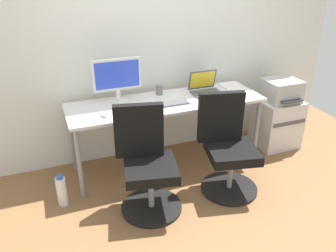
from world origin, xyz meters
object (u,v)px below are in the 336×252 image
at_px(desktop_monitor, 117,77).
at_px(coffee_mug, 211,97).
at_px(open_laptop, 205,88).
at_px(side_cabinet, 276,123).
at_px(office_chair_right, 227,149).
at_px(water_bottle_on_floor, 62,191).
at_px(office_chair_left, 147,165).
at_px(printer, 281,90).

height_order(desktop_monitor, coffee_mug, desktop_monitor).
xyz_separation_m(desktop_monitor, open_laptop, (0.92, -0.09, -0.20)).
height_order(side_cabinet, coffee_mug, coffee_mug).
xyz_separation_m(office_chair_right, side_cabinet, (0.98, 0.55, -0.14)).
distance_m(water_bottle_on_floor, coffee_mug, 1.66).
xyz_separation_m(office_chair_left, open_laptop, (0.88, 0.68, 0.36)).
height_order(printer, coffee_mug, coffee_mug).
height_order(office_chair_right, water_bottle_on_floor, office_chair_right).
bearing_deg(desktop_monitor, side_cabinet, -6.85).
relative_size(side_cabinet, desktop_monitor, 1.18).
distance_m(side_cabinet, water_bottle_on_floor, 2.50).
height_order(office_chair_right, open_laptop, open_laptop).
xyz_separation_m(office_chair_left, side_cabinet, (1.77, 0.55, -0.14)).
xyz_separation_m(printer, water_bottle_on_floor, (-2.48, -0.27, -0.54)).
bearing_deg(coffee_mug, water_bottle_on_floor, -174.74).
relative_size(printer, open_laptop, 1.29).
bearing_deg(desktop_monitor, open_laptop, -5.78).
bearing_deg(coffee_mug, office_chair_left, -152.62).
distance_m(printer, coffee_mug, 0.97).
bearing_deg(coffee_mug, printer, 7.77).
bearing_deg(water_bottle_on_floor, side_cabinet, 6.25).
distance_m(side_cabinet, open_laptop, 1.03).
bearing_deg(water_bottle_on_floor, desktop_monitor, 35.86).
distance_m(office_chair_right, printer, 1.16).
height_order(office_chair_left, side_cabinet, office_chair_left).
bearing_deg(office_chair_right, coffee_mug, 86.60).
distance_m(printer, desktop_monitor, 1.84).
relative_size(printer, water_bottle_on_floor, 1.29).
relative_size(office_chair_left, open_laptop, 3.03).
bearing_deg(office_chair_right, open_laptop, 82.33).
xyz_separation_m(side_cabinet, water_bottle_on_floor, (-2.48, -0.27, -0.14)).
relative_size(water_bottle_on_floor, coffee_mug, 3.37).
bearing_deg(printer, coffee_mug, -172.23).
bearing_deg(office_chair_right, desktop_monitor, 136.98).
relative_size(office_chair_right, desktop_monitor, 1.96).
xyz_separation_m(office_chair_right, coffee_mug, (0.03, 0.42, 0.35)).
xyz_separation_m(side_cabinet, printer, (0.00, -0.00, 0.40)).
relative_size(office_chair_right, printer, 2.35).
bearing_deg(side_cabinet, desktop_monitor, 173.15).
xyz_separation_m(office_chair_left, coffee_mug, (0.81, 0.42, 0.35)).
distance_m(side_cabinet, coffee_mug, 1.09).
bearing_deg(side_cabinet, open_laptop, 172.06).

